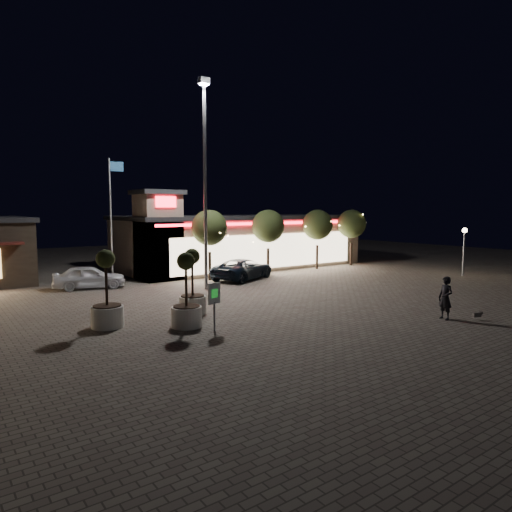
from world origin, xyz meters
TOP-DOWN VIEW (x-y plane):
  - ground at (0.00, 0.00)m, footprint 90.00×90.00m
  - retail_building at (9.51, 15.82)m, footprint 20.40×8.40m
  - floodlight_pole at (2.00, 8.00)m, footprint 0.60×0.40m
  - flagpole at (-1.90, 13.00)m, footprint 0.95×0.10m
  - lamp_post_east at (20.00, 2.00)m, footprint 0.36×0.36m
  - string_tree_a at (4.00, 11.00)m, footprint 2.42×2.42m
  - string_tree_b at (9.00, 11.00)m, footprint 2.42×2.42m
  - string_tree_c at (14.00, 11.00)m, footprint 2.42×2.42m
  - string_tree_d at (18.00, 11.00)m, footprint 2.42×2.42m
  - pickup_truck at (6.05, 9.98)m, footprint 5.64×4.18m
  - white_sedan at (-3.63, 12.39)m, footprint 4.49×2.73m
  - pedestrian at (6.72, -4.75)m, footprint 0.57×0.76m
  - dog at (7.78, -5.68)m, footprint 0.49×0.31m
  - planter_left at (-5.71, 2.61)m, footprint 1.30×1.30m
  - planter_mid at (-3.06, 0.75)m, footprint 1.26×1.26m
  - planter_right at (-1.75, 2.69)m, footprint 1.23×1.23m
  - valet_sign at (-2.47, -0.49)m, footprint 0.63×0.23m

SIDE VIEW (x-z plane):
  - ground at x=0.00m, z-range 0.00..0.00m
  - dog at x=7.78m, z-range 0.13..0.39m
  - pickup_truck at x=6.05m, z-range 0.00..1.42m
  - white_sedan at x=-3.63m, z-range 0.00..1.43m
  - planter_right at x=-1.75m, z-range -0.58..2.45m
  - pedestrian at x=6.72m, z-range 0.00..1.90m
  - planter_mid at x=-3.06m, z-range -0.59..2.50m
  - planter_left at x=-5.71m, z-range -0.61..2.59m
  - valet_sign at x=-2.47m, z-range 0.39..2.32m
  - retail_building at x=9.51m, z-range -0.84..5.26m
  - lamp_post_east at x=20.00m, z-range 0.72..4.20m
  - string_tree_a at x=4.00m, z-range 1.17..5.95m
  - string_tree_b at x=9.00m, z-range 1.17..5.95m
  - string_tree_c at x=14.00m, z-range 1.17..5.95m
  - string_tree_d at x=18.00m, z-range 1.17..5.95m
  - flagpole at x=-1.90m, z-range 0.74..8.74m
  - floodlight_pole at x=2.00m, z-range 0.83..13.21m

